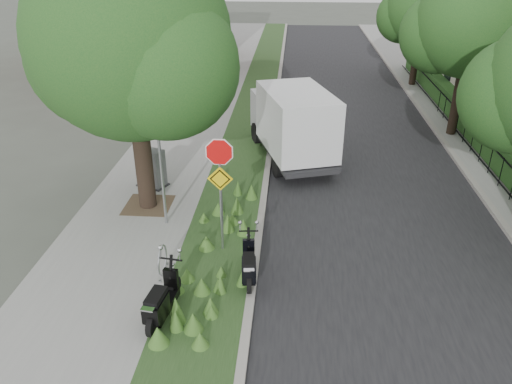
# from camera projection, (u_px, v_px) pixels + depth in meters

# --- Properties ---
(ground) EXTENTS (120.00, 120.00, 0.00)m
(ground) POSITION_uv_depth(u_px,v_px,m) (275.00, 267.00, 12.61)
(ground) COLOR #4C5147
(ground) RESTS_ON ground
(sidewalk_near) EXTENTS (3.50, 60.00, 0.12)m
(sidewalk_near) POSITION_uv_depth(u_px,v_px,m) (187.00, 128.00, 21.76)
(sidewalk_near) COLOR gray
(sidewalk_near) RESTS_ON ground
(verge) EXTENTS (2.00, 60.00, 0.12)m
(verge) POSITION_uv_depth(u_px,v_px,m) (250.00, 129.00, 21.58)
(verge) COLOR #24421C
(verge) RESTS_ON ground
(kerb_near) EXTENTS (0.20, 60.00, 0.13)m
(kerb_near) POSITION_uv_depth(u_px,v_px,m) (273.00, 130.00, 21.51)
(kerb_near) COLOR #9E9991
(kerb_near) RESTS_ON ground
(road) EXTENTS (7.00, 60.00, 0.01)m
(road) POSITION_uv_depth(u_px,v_px,m) (354.00, 133.00, 21.30)
(road) COLOR black
(road) RESTS_ON ground
(kerb_far) EXTENTS (0.20, 60.00, 0.13)m
(kerb_far) POSITION_uv_depth(u_px,v_px,m) (438.00, 134.00, 21.04)
(kerb_far) COLOR #9E9991
(kerb_far) RESTS_ON ground
(footpath_far) EXTENTS (3.20, 60.00, 0.12)m
(footpath_far) POSITION_uv_depth(u_px,v_px,m) (479.00, 135.00, 20.93)
(footpath_far) COLOR gray
(footpath_far) RESTS_ON ground
(street_tree_main) EXTENTS (6.21, 5.54, 7.66)m
(street_tree_main) POSITION_uv_depth(u_px,v_px,m) (129.00, 49.00, 13.25)
(street_tree_main) COLOR black
(street_tree_main) RESTS_ON ground
(bare_post) EXTENTS (0.08, 0.08, 4.00)m
(bare_post) POSITION_uv_depth(u_px,v_px,m) (160.00, 159.00, 13.47)
(bare_post) COLOR #A5A8AD
(bare_post) RESTS_ON ground
(bike_hoop) EXTENTS (0.06, 0.78, 0.77)m
(bike_hoop) POSITION_uv_depth(u_px,v_px,m) (162.00, 260.00, 12.03)
(bike_hoop) COLOR #A5A8AD
(bike_hoop) RESTS_ON ground
(sign_assembly) EXTENTS (0.94, 0.08, 3.22)m
(sign_assembly) POSITION_uv_depth(u_px,v_px,m) (220.00, 173.00, 12.17)
(sign_assembly) COLOR #A5A8AD
(sign_assembly) RESTS_ON ground
(fence_far) EXTENTS (0.04, 24.00, 1.00)m
(fence_far) POSITION_uv_depth(u_px,v_px,m) (458.00, 121.00, 20.72)
(fence_far) COLOR black
(fence_far) RESTS_ON ground
(hedge_far) EXTENTS (1.00, 24.00, 1.10)m
(hedge_far) POSITION_uv_depth(u_px,v_px,m) (475.00, 121.00, 20.68)
(hedge_far) COLOR #1E491A
(hedge_far) RESTS_ON footpath_far
(far_tree_b) EXTENTS (4.83, 4.31, 6.56)m
(far_tree_b) POSITION_uv_depth(u_px,v_px,m) (468.00, 28.00, 19.11)
(far_tree_b) COLOR black
(far_tree_b) RESTS_ON ground
(far_tree_c) EXTENTS (4.37, 3.89, 5.93)m
(far_tree_c) POSITION_uv_depth(u_px,v_px,m) (421.00, 12.00, 26.41)
(far_tree_c) COLOR black
(far_tree_c) RESTS_ON ground
(scooter_near) EXTENTS (0.52, 1.76, 0.84)m
(scooter_near) POSITION_uv_depth(u_px,v_px,m) (160.00, 306.00, 10.50)
(scooter_near) COLOR black
(scooter_near) RESTS_ON ground
(scooter_far) EXTENTS (0.43, 1.61, 0.77)m
(scooter_far) POSITION_uv_depth(u_px,v_px,m) (249.00, 269.00, 11.73)
(scooter_far) COLOR black
(scooter_far) RESTS_ON ground
(box_truck) EXTENTS (3.42, 5.49, 2.33)m
(box_truck) POSITION_uv_depth(u_px,v_px,m) (292.00, 121.00, 18.15)
(box_truck) COLOR #262628
(box_truck) RESTS_ON ground
(utility_cabinet) EXTENTS (1.11, 0.94, 1.25)m
(utility_cabinet) POSITION_uv_depth(u_px,v_px,m) (151.00, 169.00, 16.28)
(utility_cabinet) COLOR #262628
(utility_cabinet) RESTS_ON ground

